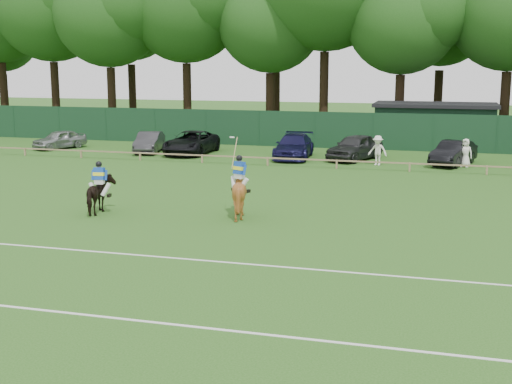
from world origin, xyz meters
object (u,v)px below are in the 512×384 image
(suv_black, at_px, (191,143))
(sedan_navy, at_px, (294,146))
(estate_black, at_px, (453,153))
(horse_chestnut, at_px, (239,193))
(spectator_right, at_px, (465,153))
(sedan_silver, at_px, (60,139))
(utility_shed, at_px, (435,125))
(hatch_grey, at_px, (355,147))
(horse_dark, at_px, (100,195))
(sedan_grey, at_px, (149,142))
(spectator_left, at_px, (378,150))

(suv_black, relative_size, sedan_navy, 1.04)
(estate_black, bearing_deg, horse_chestnut, -96.59)
(suv_black, distance_m, spectator_right, 17.03)
(sedan_navy, distance_m, spectator_right, 10.19)
(sedan_silver, xyz_separation_m, utility_shed, (24.76, 8.30, 0.89))
(sedan_navy, bearing_deg, hatch_grey, 0.23)
(horse_dark, distance_m, sedan_grey, 18.47)
(sedan_grey, bearing_deg, spectator_right, -16.11)
(horse_chestnut, xyz_separation_m, suv_black, (-8.34, 16.60, -0.21))
(hatch_grey, height_order, utility_shed, utility_shed)
(spectator_right, height_order, utility_shed, utility_shed)
(spectator_left, distance_m, spectator_right, 4.90)
(suv_black, height_order, spectator_left, spectator_left)
(spectator_left, bearing_deg, sedan_grey, -172.92)
(horse_dark, bearing_deg, estate_black, -137.48)
(suv_black, distance_m, sedan_navy, 6.85)
(horse_chestnut, height_order, suv_black, horse_chestnut)
(sedan_grey, height_order, spectator_left, spectator_left)
(suv_black, distance_m, spectator_left, 12.25)
(horse_dark, distance_m, sedan_silver, 21.68)
(horse_dark, height_order, spectator_right, spectator_right)
(sedan_grey, xyz_separation_m, hatch_grey, (13.52, 0.15, 0.11))
(sedan_silver, bearing_deg, spectator_right, 21.90)
(horse_chestnut, relative_size, spectator_left, 1.10)
(suv_black, relative_size, estate_black, 1.24)
(hatch_grey, bearing_deg, spectator_right, 11.46)
(sedan_grey, relative_size, estate_black, 0.96)
(suv_black, bearing_deg, hatch_grey, 0.53)
(suv_black, relative_size, spectator_right, 3.26)
(sedan_grey, xyz_separation_m, spectator_right, (19.93, -1.05, 0.14))
(hatch_grey, bearing_deg, sedan_silver, -157.86)
(horse_chestnut, distance_m, sedan_silver, 24.57)
(horse_dark, xyz_separation_m, suv_black, (-2.90, 17.57, -0.01))
(sedan_silver, height_order, sedan_grey, sedan_grey)
(suv_black, distance_m, hatch_grey, 10.58)
(horse_chestnut, distance_m, spectator_right, 17.76)
(estate_black, bearing_deg, suv_black, -161.81)
(hatch_grey, bearing_deg, horse_dark, -91.41)
(horse_chestnut, distance_m, hatch_grey, 16.86)
(horse_dark, height_order, hatch_grey, hatch_grey)
(horse_dark, height_order, sedan_grey, horse_dark)
(sedan_silver, xyz_separation_m, spectator_left, (21.82, -1.79, 0.21))
(sedan_grey, relative_size, sedan_navy, 0.80)
(horse_chestnut, xyz_separation_m, sedan_silver, (-18.03, 16.69, -0.30))
(spectator_left, bearing_deg, utility_shed, 87.16)
(suv_black, height_order, sedan_navy, sedan_navy)
(horse_dark, relative_size, utility_shed, 0.21)
(sedan_grey, bearing_deg, spectator_left, -19.38)
(horse_dark, height_order, horse_chestnut, horse_chestnut)
(horse_dark, bearing_deg, sedan_grey, -80.92)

